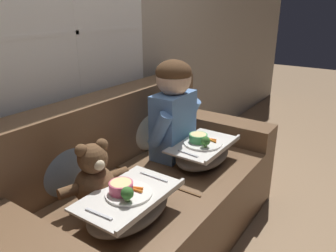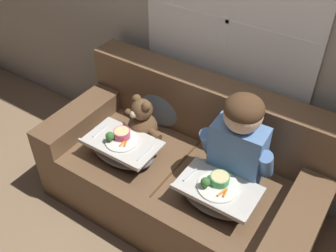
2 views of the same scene
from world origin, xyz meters
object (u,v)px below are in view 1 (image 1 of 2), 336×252
object	(u,v)px
lap_tray_child	(203,152)
lap_tray_teddy	(129,205)
throw_pillow_behind_teddy	(64,161)
child_figure	(174,105)
throw_pillow_behind_child	(146,124)
couch	(140,194)
teddy_bear	(95,179)

from	to	relation	value
lap_tray_child	lap_tray_teddy	xyz separation A→B (m)	(-0.71, -0.00, -0.00)
throw_pillow_behind_teddy	child_figure	distance (m)	0.77
throw_pillow_behind_child	lap_tray_child	distance (m)	0.46
throw_pillow_behind_child	lap_tray_child	size ratio (longest dim) A/B	0.82
throw_pillow_behind_teddy	lap_tray_child	bearing A→B (deg)	-32.51
couch	lap_tray_teddy	size ratio (longest dim) A/B	3.80
child_figure	lap_tray_teddy	world-z (taller)	child_figure
child_figure	teddy_bear	bearing A→B (deg)	-179.72
teddy_bear	lap_tray_child	bearing A→B (deg)	-17.27
throw_pillow_behind_teddy	child_figure	bearing A→B (deg)	-17.78
couch	lap_tray_teddy	world-z (taller)	couch
throw_pillow_behind_child	child_figure	size ratio (longest dim) A/B	0.60
couch	teddy_bear	distance (m)	0.45
teddy_bear	lap_tray_teddy	xyz separation A→B (m)	(0.00, -0.22, -0.07)
child_figure	throw_pillow_behind_teddy	bearing A→B (deg)	162.22
lap_tray_child	lap_tray_teddy	bearing A→B (deg)	-179.99
lap_tray_teddy	child_figure	bearing A→B (deg)	17.51
teddy_bear	child_figure	bearing A→B (deg)	0.28
teddy_bear	lap_tray_child	size ratio (longest dim) A/B	0.79
child_figure	lap_tray_teddy	xyz separation A→B (m)	(-0.71, -0.22, -0.28)
lap_tray_teddy	teddy_bear	bearing A→B (deg)	90.03
throw_pillow_behind_teddy	child_figure	xyz separation A→B (m)	(0.71, -0.23, 0.18)
child_figure	teddy_bear	world-z (taller)	child_figure
child_figure	teddy_bear	xyz separation A→B (m)	(-0.71, -0.00, -0.21)
couch	throw_pillow_behind_teddy	size ratio (longest dim) A/B	4.78
throw_pillow_behind_teddy	couch	bearing A→B (deg)	-31.69
teddy_bear	throw_pillow_behind_child	bearing A→B (deg)	18.00
throw_pillow_behind_child	child_figure	world-z (taller)	child_figure
throw_pillow_behind_child	lap_tray_child	xyz separation A→B (m)	(-0.00, -0.45, -0.10)
couch	lap_tray_teddy	xyz separation A→B (m)	(-0.36, -0.23, 0.21)
couch	lap_tray_child	xyz separation A→B (m)	(0.35, -0.23, 0.21)
throw_pillow_behind_child	lap_tray_child	bearing A→B (deg)	-90.13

